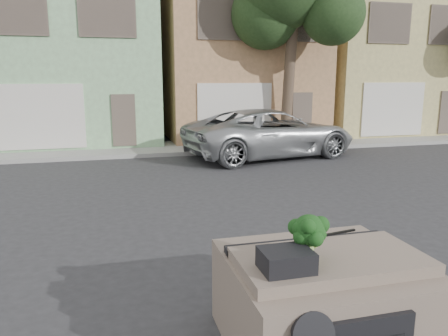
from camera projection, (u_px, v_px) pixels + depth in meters
name	position (u px, v px, depth m)	size (l,w,h in m)	color
ground_plane	(240.00, 246.00, 7.65)	(120.00, 120.00, 0.00)	#303033
sidewalk	(164.00, 148.00, 17.56)	(40.00, 3.00, 0.15)	gray
townhouse_mint	(73.00, 57.00, 19.71)	(7.20, 8.20, 7.55)	#8DBD88
townhouse_tan	(233.00, 59.00, 21.59)	(7.20, 8.20, 7.55)	#A97C54
townhouse_beige	(367.00, 60.00, 23.48)	(7.20, 8.20, 7.55)	tan
silver_pickup	(270.00, 157.00, 16.14)	(2.93, 6.36, 1.77)	#A7AAAC
tree_near	(290.00, 42.00, 17.30)	(4.40, 4.00, 8.50)	#223A1A
car_dashboard	(322.00, 299.00, 4.69)	(2.00, 1.80, 1.12)	#746456
instrument_hump	(286.00, 260.00, 4.08)	(0.48, 0.38, 0.20)	black
wiper_arm	(331.00, 234.00, 5.01)	(0.70, 0.03, 0.02)	black
broccoli	(309.00, 237.00, 4.31)	(0.38, 0.38, 0.47)	#123310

